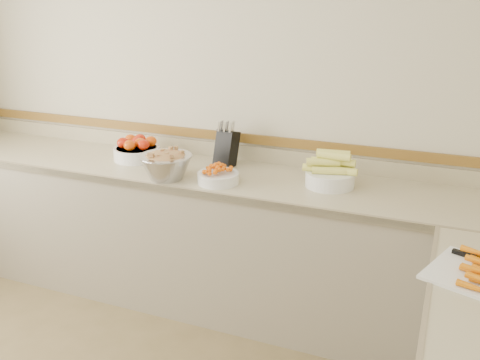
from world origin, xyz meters
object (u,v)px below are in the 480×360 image
at_px(corn_bowl, 330,174).
at_px(knife_block, 226,147).
at_px(cherry_tomato_bowl, 218,176).
at_px(tomato_bowl, 137,150).
at_px(rhubarb_bowl, 166,164).

bearing_deg(corn_bowl, knife_block, 169.31).
xyz_separation_m(knife_block, cherry_tomato_bowl, (0.09, -0.33, -0.08)).
height_order(tomato_bowl, cherry_tomato_bowl, tomato_bowl).
height_order(knife_block, rhubarb_bowl, knife_block).
bearing_deg(tomato_bowl, rhubarb_bowl, -35.85).
relative_size(tomato_bowl, rhubarb_bowl, 0.97).
xyz_separation_m(cherry_tomato_bowl, corn_bowl, (0.61, 0.20, 0.03)).
xyz_separation_m(knife_block, tomato_bowl, (-0.60, -0.10, -0.05)).
bearing_deg(corn_bowl, tomato_bowl, 178.80).
bearing_deg(rhubarb_bowl, corn_bowl, 14.73).
distance_m(cherry_tomato_bowl, corn_bowl, 0.64).
bearing_deg(cherry_tomato_bowl, rhubarb_bowl, -171.44).
distance_m(knife_block, tomato_bowl, 0.61).
relative_size(knife_block, rhubarb_bowl, 0.94).
xyz_separation_m(tomato_bowl, cherry_tomato_bowl, (0.69, -0.22, -0.02)).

